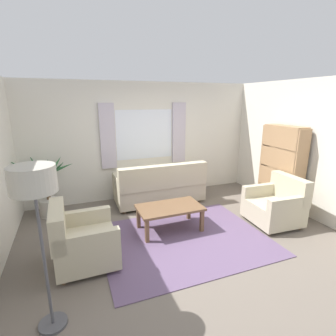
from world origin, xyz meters
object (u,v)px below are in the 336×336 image
Objects in this scene: armchair_left at (81,241)px; standing_lamp at (34,192)px; armchair_right at (276,205)px; couch at (160,187)px; coffee_table at (170,210)px; potted_plant at (47,188)px; bookshelf at (281,168)px.

standing_lamp is (-0.35, -0.95, 1.08)m from armchair_left.
armchair_left is at bearing -86.80° from armchair_right.
couch is at bearing 51.33° from standing_lamp.
standing_lamp is (-1.83, -1.41, 1.05)m from coffee_table.
standing_lamp is (0.15, -2.78, 0.86)m from potted_plant.
couch is 2.26m from potted_plant.
armchair_right is 0.52× the size of bookshelf.
armchair_right is 0.71× the size of potted_plant.
armchair_left is 0.99× the size of armchair_right.
armchair_right reaches higher than coffee_table.
standing_lamp is at bearing -86.83° from potted_plant.
standing_lamp is at bearing -72.50° from armchair_right.
standing_lamp reaches higher than armchair_right.
armchair_left and armchair_right have the same top height.
potted_plant is at bearing -111.91° from armchair_right.
bookshelf is at bearing 18.79° from standing_lamp.
armchair_right is 1.96m from coffee_table.
bookshelf reaches higher than standing_lamp.
coffee_table is 0.66× the size of standing_lamp.
potted_plant is 0.72× the size of bookshelf.
couch is 1.14× the size of standing_lamp.
coffee_table is 2.42m from potted_plant.
bookshelf reaches higher than couch.
armchair_right is 4.00m from standing_lamp.
armchair_right is 4.31m from potted_plant.
bookshelf is at bearing -83.47° from armchair_left.
potted_plant is at bearing -4.22° from couch.
armchair_left is 3.39m from armchair_right.
standing_lamp is (-3.74, -0.94, 1.08)m from armchair_right.
bookshelf is at bearing 1.20° from coffee_table.
couch is 2.14× the size of armchair_right.
potted_plant is 0.74× the size of standing_lamp.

